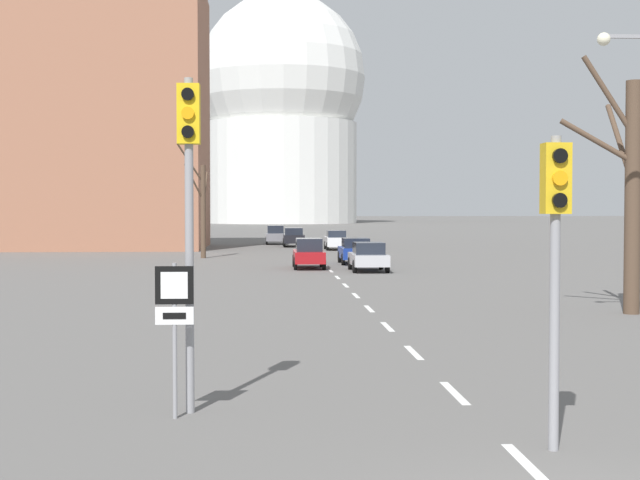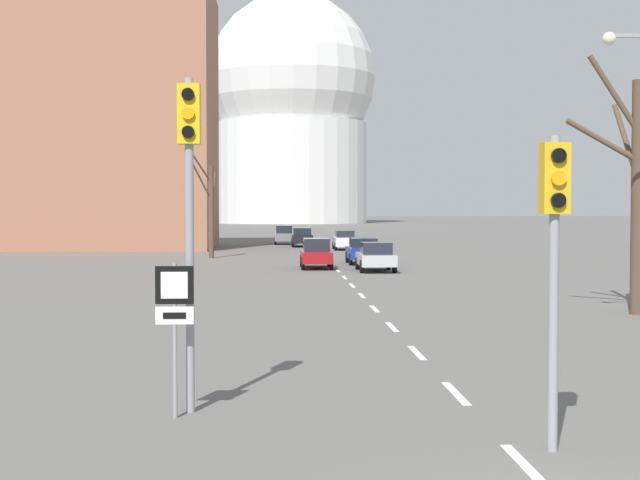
{
  "view_description": "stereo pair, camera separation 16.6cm",
  "coord_description": "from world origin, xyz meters",
  "px_view_note": "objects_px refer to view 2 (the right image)",
  "views": [
    {
      "loc": [
        -3.34,
        -8.51,
        3.31
      ],
      "look_at": [
        -2.51,
        5.65,
        2.81
      ],
      "focal_mm": 50.0,
      "sensor_mm": 36.0,
      "label": 1
    },
    {
      "loc": [
        -3.17,
        -8.52,
        3.31
      ],
      "look_at": [
        -2.51,
        5.65,
        2.81
      ],
      "focal_mm": 50.0,
      "sensor_mm": 36.0,
      "label": 2
    }
  ],
  "objects_px": {
    "sedan_far_left": "(316,253)",
    "sedan_far_right": "(284,235)",
    "traffic_signal_centre_tall": "(554,230)",
    "sedan_mid_centre": "(302,237)",
    "sedan_near_left": "(363,251)",
    "traffic_signal_near_left": "(189,181)",
    "sedan_distant_centre": "(376,256)",
    "route_sign_post": "(175,313)",
    "sedan_near_right": "(344,240)"
  },
  "relations": [
    {
      "from": "sedan_distant_centre",
      "to": "traffic_signal_near_left",
      "type": "bearing_deg",
      "value": -101.45
    },
    {
      "from": "route_sign_post",
      "to": "traffic_signal_near_left",
      "type": "bearing_deg",
      "value": 62.9
    },
    {
      "from": "traffic_signal_near_left",
      "to": "sedan_mid_centre",
      "type": "distance_m",
      "value": 63.68
    },
    {
      "from": "route_sign_post",
      "to": "sedan_near_right",
      "type": "distance_m",
      "value": 58.18
    },
    {
      "from": "sedan_mid_centre",
      "to": "sedan_distant_centre",
      "type": "distance_m",
      "value": 31.2
    },
    {
      "from": "traffic_signal_centre_tall",
      "to": "route_sign_post",
      "type": "bearing_deg",
      "value": 158.11
    },
    {
      "from": "route_sign_post",
      "to": "sedan_near_right",
      "type": "height_order",
      "value": "route_sign_post"
    },
    {
      "from": "traffic_signal_near_left",
      "to": "route_sign_post",
      "type": "bearing_deg",
      "value": -117.1
    },
    {
      "from": "sedan_near_right",
      "to": "route_sign_post",
      "type": "bearing_deg",
      "value": -96.88
    },
    {
      "from": "sedan_near_left",
      "to": "sedan_far_left",
      "type": "height_order",
      "value": "sedan_far_left"
    },
    {
      "from": "traffic_signal_near_left",
      "to": "sedan_far_left",
      "type": "xyz_separation_m",
      "value": [
        3.53,
        34.87,
        -2.91
      ]
    },
    {
      "from": "sedan_near_right",
      "to": "sedan_distant_centre",
      "type": "xyz_separation_m",
      "value": [
        -0.19,
        -24.89,
        -0.01
      ]
    },
    {
      "from": "traffic_signal_near_left",
      "to": "route_sign_post",
      "type": "relative_size",
      "value": 2.2
    },
    {
      "from": "sedan_far_right",
      "to": "traffic_signal_centre_tall",
      "type": "bearing_deg",
      "value": -87.42
    },
    {
      "from": "sedan_near_right",
      "to": "sedan_mid_centre",
      "type": "relative_size",
      "value": 0.97
    },
    {
      "from": "sedan_far_left",
      "to": "route_sign_post",
      "type": "bearing_deg",
      "value": -96.03
    },
    {
      "from": "sedan_near_right",
      "to": "sedan_far_left",
      "type": "height_order",
      "value": "sedan_far_left"
    },
    {
      "from": "sedan_far_left",
      "to": "traffic_signal_centre_tall",
      "type": "bearing_deg",
      "value": -87.49
    },
    {
      "from": "traffic_signal_centre_tall",
      "to": "sedan_far_right",
      "type": "height_order",
      "value": "traffic_signal_centre_tall"
    },
    {
      "from": "traffic_signal_centre_tall",
      "to": "traffic_signal_near_left",
      "type": "bearing_deg",
      "value": 153.71
    },
    {
      "from": "traffic_signal_centre_tall",
      "to": "sedan_near_right",
      "type": "bearing_deg",
      "value": 88.47
    },
    {
      "from": "sedan_near_right",
      "to": "sedan_mid_centre",
      "type": "height_order",
      "value": "sedan_mid_centre"
    },
    {
      "from": "sedan_near_right",
      "to": "sedan_far_right",
      "type": "distance_m",
      "value": 12.42
    },
    {
      "from": "route_sign_post",
      "to": "sedan_near_right",
      "type": "relative_size",
      "value": 0.56
    },
    {
      "from": "sedan_mid_centre",
      "to": "sedan_far_left",
      "type": "distance_m",
      "value": 28.65
    },
    {
      "from": "traffic_signal_centre_tall",
      "to": "sedan_far_left",
      "type": "distance_m",
      "value": 37.52
    },
    {
      "from": "sedan_far_left",
      "to": "sedan_far_right",
      "type": "relative_size",
      "value": 1.02
    },
    {
      "from": "traffic_signal_near_left",
      "to": "sedan_far_right",
      "type": "relative_size",
      "value": 1.34
    },
    {
      "from": "sedan_near_left",
      "to": "sedan_far_left",
      "type": "relative_size",
      "value": 1.0
    },
    {
      "from": "traffic_signal_centre_tall",
      "to": "route_sign_post",
      "type": "distance_m",
      "value": 5.94
    },
    {
      "from": "traffic_signal_centre_tall",
      "to": "sedan_mid_centre",
      "type": "distance_m",
      "value": 66.13
    },
    {
      "from": "traffic_signal_centre_tall",
      "to": "sedan_near_left",
      "type": "bearing_deg",
      "value": 88.14
    },
    {
      "from": "sedan_near_right",
      "to": "sedan_distant_centre",
      "type": "relative_size",
      "value": 1.05
    },
    {
      "from": "sedan_far_left",
      "to": "sedan_distant_centre",
      "type": "bearing_deg",
      "value": -38.18
    },
    {
      "from": "sedan_near_left",
      "to": "sedan_near_right",
      "type": "distance_m",
      "value": 18.54
    },
    {
      "from": "traffic_signal_centre_tall",
      "to": "sedan_distant_centre",
      "type": "xyz_separation_m",
      "value": [
        1.41,
        35.02,
        -2.23
      ]
    },
    {
      "from": "sedan_near_left",
      "to": "sedan_mid_centre",
      "type": "distance_m",
      "value": 24.88
    },
    {
      "from": "traffic_signal_centre_tall",
      "to": "route_sign_post",
      "type": "relative_size",
      "value": 1.75
    },
    {
      "from": "sedan_far_left",
      "to": "sedan_far_right",
      "type": "height_order",
      "value": "sedan_far_right"
    },
    {
      "from": "sedan_far_left",
      "to": "sedan_distant_centre",
      "type": "relative_size",
      "value": 0.99
    },
    {
      "from": "traffic_signal_near_left",
      "to": "sedan_near_left",
      "type": "xyz_separation_m",
      "value": [
        6.51,
        38.82,
        -2.95
      ]
    },
    {
      "from": "traffic_signal_near_left",
      "to": "sedan_distant_centre",
      "type": "relative_size",
      "value": 1.29
    },
    {
      "from": "sedan_far_right",
      "to": "sedan_distant_centre",
      "type": "relative_size",
      "value": 0.96
    },
    {
      "from": "traffic_signal_centre_tall",
      "to": "sedan_near_left",
      "type": "height_order",
      "value": "traffic_signal_centre_tall"
    },
    {
      "from": "sedan_near_left",
      "to": "sedan_near_right",
      "type": "height_order",
      "value": "sedan_near_right"
    },
    {
      "from": "sedan_distant_centre",
      "to": "sedan_mid_centre",
      "type": "bearing_deg",
      "value": 95.64
    },
    {
      "from": "sedan_near_right",
      "to": "traffic_signal_centre_tall",
      "type": "bearing_deg",
      "value": -91.53
    },
    {
      "from": "sedan_near_right",
      "to": "sedan_mid_centre",
      "type": "bearing_deg",
      "value": 117.87
    },
    {
      "from": "traffic_signal_centre_tall",
      "to": "sedan_distant_centre",
      "type": "bearing_deg",
      "value": 87.7
    },
    {
      "from": "sedan_mid_centre",
      "to": "traffic_signal_near_left",
      "type": "bearing_deg",
      "value": -93.16
    }
  ]
}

